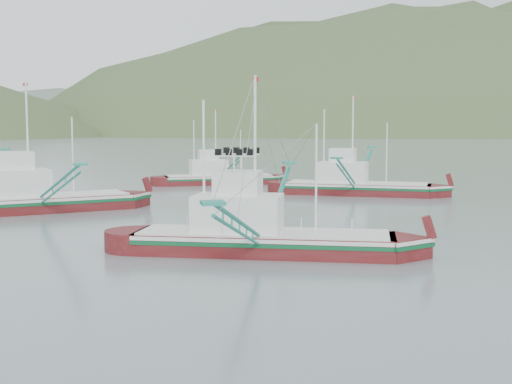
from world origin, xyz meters
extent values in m
plane|color=slate|center=(0.00, 0.00, 0.00)|extent=(1200.00, 1200.00, 0.00)
cube|color=#4F0D0E|center=(-0.58, 1.28, 0.20)|extent=(15.78, 9.38, 2.05)
cube|color=silver|center=(-0.58, 1.28, 1.07)|extent=(15.53, 9.35, 0.23)
cube|color=#0B502A|center=(-0.58, 1.28, 0.82)|extent=(15.53, 9.37, 0.23)
cube|color=silver|center=(-0.58, 1.28, 1.28)|extent=(14.99, 8.91, 0.12)
cube|color=silver|center=(-2.01, 1.84, 2.35)|extent=(5.95, 4.91, 2.25)
cube|color=silver|center=(-2.01, 1.84, 4.19)|extent=(3.30, 3.06, 1.43)
cylinder|color=white|center=(-1.05, 1.47, 5.83)|extent=(0.16, 0.16, 9.21)
cylinder|color=white|center=(-3.91, 2.58, 5.14)|extent=(0.14, 0.14, 7.83)
cylinder|color=white|center=(2.28, 0.17, 4.45)|extent=(0.12, 0.12, 6.44)
cube|color=#4F0D0E|center=(4.55, 47.83, 0.18)|extent=(13.56, 3.81, 1.80)
cube|color=silver|center=(4.55, 47.83, 0.95)|extent=(13.29, 3.88, 0.20)
cube|color=#0B502A|center=(4.55, 47.83, 0.72)|extent=(13.29, 3.89, 0.20)
cube|color=silver|center=(4.55, 47.83, 1.13)|extent=(12.88, 3.62, 0.11)
cube|color=silver|center=(3.20, 47.81, 2.07)|extent=(4.55, 2.95, 1.98)
cube|color=silver|center=(3.20, 47.81, 3.69)|extent=(2.37, 2.02, 1.26)
cylinder|color=white|center=(4.10, 47.83, 5.13)|extent=(0.14, 0.14, 8.10)
cylinder|color=white|center=(1.39, 47.78, 4.52)|extent=(0.13, 0.13, 6.89)
cylinder|color=white|center=(7.25, 47.87, 3.92)|extent=(0.11, 0.11, 5.67)
cube|color=#4F0D0E|center=(16.76, 32.19, 0.20)|extent=(15.49, 10.80, 2.05)
cube|color=silver|center=(16.76, 32.19, 1.08)|extent=(15.26, 10.73, 0.23)
cube|color=#0B502A|center=(16.76, 32.19, 0.82)|extent=(15.27, 10.75, 0.23)
cube|color=silver|center=(16.76, 32.19, 1.28)|extent=(14.72, 10.26, 0.12)
cube|color=silver|center=(15.40, 32.91, 2.36)|extent=(6.06, 5.29, 2.25)
cube|color=silver|center=(15.40, 32.91, 4.20)|extent=(3.41, 3.24, 1.43)
cylinder|color=white|center=(16.31, 32.43, 5.84)|extent=(0.16, 0.16, 9.22)
cylinder|color=white|center=(13.59, 33.87, 5.15)|extent=(0.14, 0.14, 7.83)
cylinder|color=white|center=(19.48, 30.75, 4.45)|extent=(0.12, 0.12, 6.45)
cube|color=#4F0D0E|center=(-15.39, 24.64, 0.22)|extent=(16.94, 8.78, 2.18)
cube|color=silver|center=(-15.39, 24.64, 1.15)|extent=(16.65, 8.77, 0.24)
cube|color=#0B502A|center=(-15.39, 24.64, 0.87)|extent=(16.66, 8.79, 0.24)
cube|color=silver|center=(-15.39, 24.64, 1.36)|extent=(16.09, 8.34, 0.13)
cube|color=silver|center=(-16.96, 24.18, 2.51)|extent=(6.22, 4.88, 2.40)
cube|color=silver|center=(-16.96, 24.18, 4.48)|extent=(3.40, 3.10, 1.53)
cylinder|color=white|center=(-15.91, 24.49, 6.22)|extent=(0.17, 0.17, 9.82)
cylinder|color=white|center=(-12.24, 25.56, 4.75)|extent=(0.13, 0.13, 6.88)
ellipsoid|color=#3D512A|center=(240.00, 430.00, 0.00)|extent=(684.00, 432.00, 306.00)
ellipsoid|color=slate|center=(30.00, 560.00, 0.00)|extent=(960.00, 400.00, 240.00)
camera|label=1|loc=(-9.93, -39.16, 7.80)|focal=50.00mm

